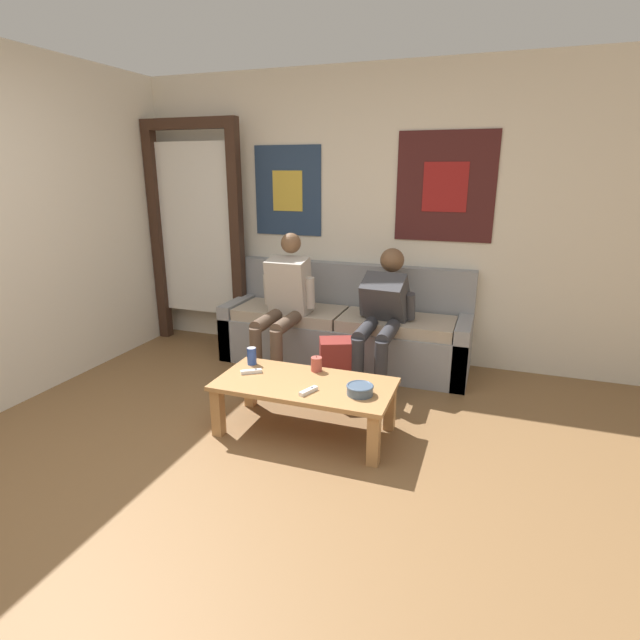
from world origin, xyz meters
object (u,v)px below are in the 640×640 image
Objects in this scene: game_controller_near_left at (309,391)px; person_seated_adult at (284,301)px; drink_can_blue at (252,356)px; ceramic_bowl at (360,389)px; backpack at (341,370)px; couch at (345,331)px; person_seated_teen at (383,313)px; pillar_candle at (316,364)px; coffee_table at (305,390)px; game_controller_near_right at (251,371)px.

person_seated_adult is at bearing 120.67° from game_controller_near_left.
drink_can_blue is 0.85× the size of game_controller_near_left.
drink_can_blue reaches higher than ceramic_bowl.
ceramic_bowl is at bearing -63.65° from backpack.
drink_can_blue is (-0.35, -1.13, 0.12)m from couch.
person_seated_teen is at bearing 58.78° from backpack.
couch is 1.19m from drink_can_blue.
ceramic_bowl is 1.54× the size of pillar_candle.
coffee_table is 0.41m from ceramic_bowl.
drink_can_blue is 0.64m from game_controller_near_left.
game_controller_near_left is (0.08, -0.14, 0.07)m from coffee_table.
drink_can_blue is at bearing -84.32° from person_seated_adult.
person_seated_teen is at bearing -38.18° from couch.
person_seated_teen is 0.58m from backpack.
person_seated_teen is 0.84m from pillar_candle.
person_seated_adult is 1.11× the size of person_seated_teen.
coffee_table is 0.61m from backpack.
couch is 19.79× the size of pillar_candle.
person_seated_teen is at bearing 69.84° from pillar_candle.
person_seated_adult is (-0.42, -0.39, 0.34)m from couch.
person_seated_adult is at bearing 133.85° from ceramic_bowl.
game_controller_near_right is (-0.28, -1.28, 0.07)m from couch.
pillar_candle reaches higher than ceramic_bowl.
game_controller_near_left is at bearing -82.00° from couch.
ceramic_bowl is at bearing -14.84° from drink_can_blue.
person_seated_teen reaches higher than pillar_candle.
pillar_candle is 0.76× the size of game_controller_near_left.
coffee_table is at bearing -19.87° from drink_can_blue.
couch is at bearing 72.83° from drink_can_blue.
drink_can_blue is (-0.53, -0.43, 0.20)m from backpack.
person_seated_adult reaches higher than couch.
backpack reaches higher than coffee_table.
couch is 17.68× the size of drink_can_blue.
pillar_candle is 0.80× the size of game_controller_near_right.
game_controller_near_left is at bearing -18.42° from game_controller_near_right.
person_seated_teen is at bearing 4.31° from person_seated_adult.
backpack is 0.76m from game_controller_near_right.
game_controller_near_right is at bearing -102.25° from couch.
pillar_candle is (0.01, 0.21, 0.11)m from coffee_table.
couch is at bearing 104.75° from backpack.
drink_can_blue reaches higher than coffee_table.
person_seated_teen is 6.28× the size of ceramic_bowl.
coffee_table is 0.18m from game_controller_near_left.
game_controller_near_left is (0.07, -0.35, -0.04)m from pillar_candle.
couch is 1.11m from pillar_candle.
drink_can_blue is (-0.47, 0.17, 0.12)m from coffee_table.
person_seated_adult is 10.70× the size of pillar_candle.
person_seated_adult is 8.10× the size of game_controller_near_left.
person_seated_teen is at bearing 54.30° from game_controller_near_right.
game_controller_near_left reaches higher than coffee_table.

